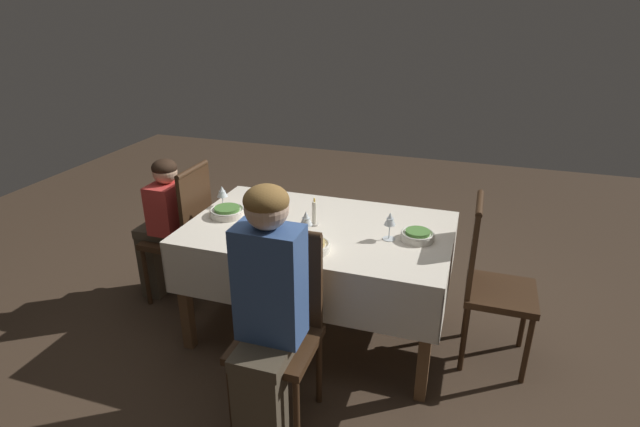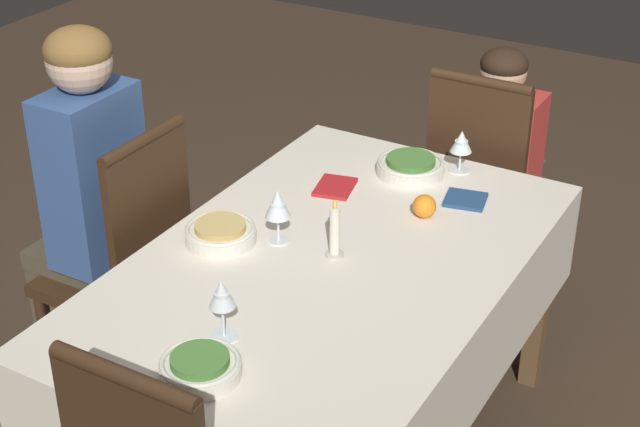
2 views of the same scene
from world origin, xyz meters
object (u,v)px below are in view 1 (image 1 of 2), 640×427
object	(u,v)px
napkin_spare_side	(247,229)
bowl_west	(227,211)
person_adult_denim	(266,306)
chair_south	(281,321)
wine_glass_east	(390,220)
person_child_red	(163,223)
wine_glass_south	(306,219)
chair_east	(489,277)
wine_glass_west	(222,192)
candle_centerpiece	(314,215)
bowl_east	(417,236)
dining_table	(319,240)
napkin_red_folded	(256,203)
chair_west	(185,229)
orange_fruit	(272,206)
bowl_south	(311,246)

from	to	relation	value
napkin_spare_side	bowl_west	bearing A→B (deg)	143.29
person_adult_denim	napkin_spare_side	xyz separation A→B (m)	(-0.41, 0.65, 0.02)
chair_south	wine_glass_east	world-z (taller)	chair_south
person_child_red	wine_glass_south	bearing A→B (deg)	77.70
bowl_west	wine_glass_east	distance (m)	1.01
chair_east	bowl_west	bearing A→B (deg)	93.14
person_adult_denim	person_child_red	world-z (taller)	person_adult_denim
chair_south	wine_glass_west	xyz separation A→B (m)	(-0.71, 0.78, 0.29)
person_adult_denim	person_child_red	size ratio (longest dim) A/B	1.25
candle_centerpiece	wine_glass_south	bearing A→B (deg)	-86.70
chair_east	napkin_spare_side	bearing A→B (deg)	100.12
person_adult_denim	candle_centerpiece	world-z (taller)	person_adult_denim
bowl_west	wine_glass_west	xyz separation A→B (m)	(-0.10, 0.13, 0.07)
wine_glass_west	bowl_east	world-z (taller)	wine_glass_west
dining_table	chair_east	bearing A→B (deg)	3.43
person_adult_denim	napkin_red_folded	size ratio (longest dim) A/B	9.02
chair_west	orange_fruit	bearing A→B (deg)	94.34
wine_glass_west	napkin_red_folded	xyz separation A→B (m)	(0.18, 0.10, -0.09)
chair_south	person_adult_denim	distance (m)	0.23
bowl_west	wine_glass_east	world-z (taller)	wine_glass_east
dining_table	bowl_east	bearing A→B (deg)	-0.50
chair_south	chair_east	bearing A→B (deg)	38.02
orange_fruit	chair_east	bearing A→B (deg)	-2.93
bowl_east	wine_glass_east	bearing A→B (deg)	-166.51
wine_glass_south	bowl_south	bearing A→B (deg)	-60.48
bowl_east	wine_glass_west	bearing A→B (deg)	175.27
bowl_south	bowl_west	world-z (taller)	same
napkin_red_folded	chair_south	bearing A→B (deg)	-58.97
chair_west	person_child_red	bearing A→B (deg)	-90.00
bowl_east	bowl_west	bearing A→B (deg)	-178.90
person_child_red	orange_fruit	world-z (taller)	person_child_red
wine_glass_west	chair_west	bearing A→B (deg)	-176.21
dining_table	chair_east	world-z (taller)	chair_east
wine_glass_east	napkin_red_folded	xyz separation A→B (m)	(-0.92, 0.24, -0.11)
napkin_spare_side	wine_glass_south	bearing A→B (deg)	2.89
wine_glass_west	bowl_east	xyz separation A→B (m)	(1.26, -0.10, -0.07)
chair_west	napkin_spare_side	xyz separation A→B (m)	(0.60, -0.26, 0.20)
wine_glass_south	napkin_red_folded	xyz separation A→B (m)	(-0.48, 0.36, -0.11)
bowl_west	chair_south	bearing A→B (deg)	-46.87
bowl_east	candle_centerpiece	xyz separation A→B (m)	(-0.60, 0.01, 0.04)
bowl_south	candle_centerpiece	world-z (taller)	candle_centerpiece
dining_table	bowl_west	size ratio (longest dim) A/B	7.16
chair_west	chair_east	bearing A→B (deg)	89.39
bowl_south	wine_glass_east	bearing A→B (deg)	35.98
bowl_east	napkin_spare_side	bearing A→B (deg)	-169.35
bowl_south	napkin_red_folded	size ratio (longest dim) A/B	1.42
dining_table	bowl_east	world-z (taller)	bowl_east
bowl_west	candle_centerpiece	distance (m)	0.56
chair_east	bowl_south	size ratio (longest dim) A/B	4.94
candle_centerpiece	wine_glass_east	bearing A→B (deg)	-6.17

